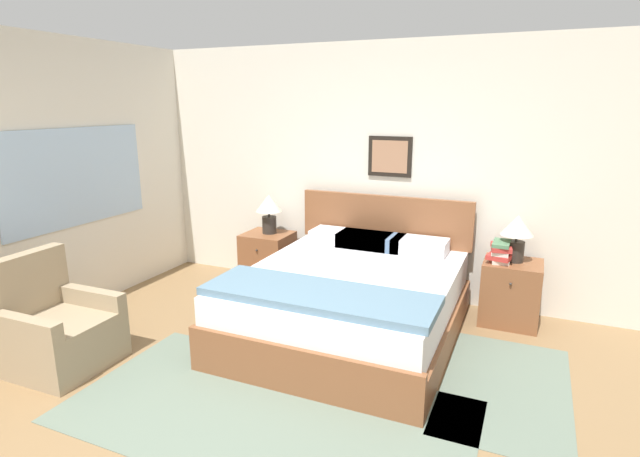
{
  "coord_description": "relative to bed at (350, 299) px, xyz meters",
  "views": [
    {
      "loc": [
        1.59,
        -1.91,
        2.0
      ],
      "look_at": [
        0.03,
        1.67,
        1.01
      ],
      "focal_mm": 28.0,
      "sensor_mm": 36.0,
      "label": 1
    }
  ],
  "objects": [
    {
      "name": "area_rug_main",
      "position": [
        -0.1,
        -1.33,
        -0.32
      ],
      "size": [
        2.68,
        1.41,
        0.01
      ],
      "color": "slate",
      "rests_on": "ground_plane"
    },
    {
      "name": "table_lamp_by_door",
      "position": [
        1.29,
        0.83,
        0.55
      ],
      "size": [
        0.29,
        0.29,
        0.43
      ],
      "color": "#2D2823",
      "rests_on": "nightstand_by_door"
    },
    {
      "name": "armchair",
      "position": [
        -1.92,
        -1.42,
        -0.04
      ],
      "size": [
        0.75,
        0.71,
        0.87
      ],
      "rotation": [
        0.0,
        0.0,
        -1.55
      ],
      "color": "#998466",
      "rests_on": "ground_plane"
    },
    {
      "name": "book_novel_upper",
      "position": [
        1.17,
        0.76,
        0.37
      ],
      "size": [
        0.14,
        0.24,
        0.04
      ],
      "rotation": [
        0.0,
        0.0,
        -0.0
      ],
      "color": "silver",
      "rests_on": "book_hardcover_middle"
    },
    {
      "name": "nightstand_by_door",
      "position": [
        1.28,
        0.81,
        -0.03
      ],
      "size": [
        0.51,
        0.48,
        0.59
      ],
      "color": "brown",
      "rests_on": "ground_plane"
    },
    {
      "name": "book_slim_near_top",
      "position": [
        1.17,
        0.76,
        0.41
      ],
      "size": [
        0.21,
        0.28,
        0.04
      ],
      "rotation": [
        0.0,
        0.0,
        0.14
      ],
      "color": "#B7332D",
      "rests_on": "book_novel_upper"
    },
    {
      "name": "bed",
      "position": [
        0.0,
        0.0,
        0.0
      ],
      "size": [
        1.79,
        2.12,
        1.08
      ],
      "color": "brown",
      "rests_on": "ground_plane"
    },
    {
      "name": "wall_left",
      "position": [
        -2.67,
        -0.44,
        0.98
      ],
      "size": [
        0.08,
        5.44,
        2.6
      ],
      "color": "silver",
      "rests_on": "ground_plane"
    },
    {
      "name": "area_rug_bedside",
      "position": [
        1.34,
        -0.38,
        -0.32
      ],
      "size": [
        0.87,
        1.54,
        0.01
      ],
      "color": "slate",
      "rests_on": "ground_plane"
    },
    {
      "name": "wall_back",
      "position": [
        -0.19,
        1.12,
        0.98
      ],
      "size": [
        7.28,
        0.09,
        2.6
      ],
      "color": "silver",
      "rests_on": "ground_plane"
    },
    {
      "name": "table_lamp_near_window",
      "position": [
        -1.27,
        0.83,
        0.55
      ],
      "size": [
        0.29,
        0.29,
        0.43
      ],
      "color": "#2D2823",
      "rests_on": "nightstand_near_window"
    },
    {
      "name": "nightstand_near_window",
      "position": [
        -1.28,
        0.81,
        -0.03
      ],
      "size": [
        0.51,
        0.48,
        0.59
      ],
      "color": "brown",
      "rests_on": "ground_plane"
    },
    {
      "name": "book_hardcover_middle",
      "position": [
        1.17,
        0.76,
        0.33
      ],
      "size": [
        0.24,
        0.28,
        0.04
      ],
      "rotation": [
        0.0,
        0.0,
        -0.19
      ],
      "color": "#B7332D",
      "rests_on": "book_thick_bottom"
    },
    {
      "name": "book_paperback_top",
      "position": [
        1.17,
        0.76,
        0.44
      ],
      "size": [
        0.15,
        0.27,
        0.03
      ],
      "rotation": [
        0.0,
        0.0,
        -0.02
      ],
      "color": "#4C7551",
      "rests_on": "book_slim_near_top"
    },
    {
      "name": "book_thick_bottom",
      "position": [
        1.17,
        0.76,
        0.29
      ],
      "size": [
        0.17,
        0.24,
        0.04
      ],
      "rotation": [
        0.0,
        0.0,
        0.13
      ],
      "color": "silver",
      "rests_on": "nightstand_by_door"
    }
  ]
}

